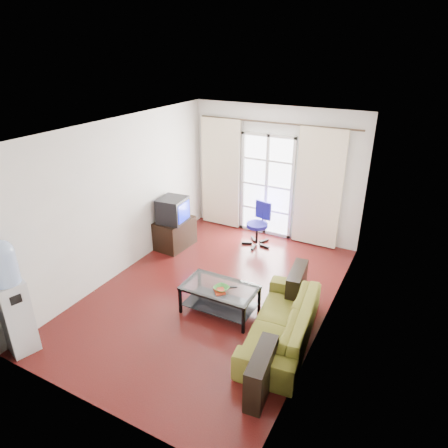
# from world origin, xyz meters

# --- Properties ---
(floor) EXTENTS (5.20, 5.20, 0.00)m
(floor) POSITION_xyz_m (0.00, 0.00, 0.00)
(floor) COLOR #561714
(floor) RESTS_ON ground
(ceiling) EXTENTS (5.20, 5.20, 0.00)m
(ceiling) POSITION_xyz_m (0.00, 0.00, 2.70)
(ceiling) COLOR white
(ceiling) RESTS_ON wall_back
(wall_back) EXTENTS (3.60, 0.02, 2.70)m
(wall_back) POSITION_xyz_m (0.00, 2.60, 1.35)
(wall_back) COLOR white
(wall_back) RESTS_ON floor
(wall_front) EXTENTS (3.60, 0.02, 2.70)m
(wall_front) POSITION_xyz_m (0.00, -2.60, 1.35)
(wall_front) COLOR white
(wall_front) RESTS_ON floor
(wall_left) EXTENTS (0.02, 5.20, 2.70)m
(wall_left) POSITION_xyz_m (-1.80, 0.00, 1.35)
(wall_left) COLOR white
(wall_left) RESTS_ON floor
(wall_right) EXTENTS (0.02, 5.20, 2.70)m
(wall_right) POSITION_xyz_m (1.80, 0.00, 1.35)
(wall_right) COLOR white
(wall_right) RESTS_ON floor
(french_door) EXTENTS (1.16, 0.06, 2.15)m
(french_door) POSITION_xyz_m (-0.15, 2.54, 1.07)
(french_door) COLOR white
(french_door) RESTS_ON wall_back
(curtain_rod) EXTENTS (3.30, 0.04, 0.04)m
(curtain_rod) POSITION_xyz_m (0.00, 2.50, 2.38)
(curtain_rod) COLOR #4C3F2D
(curtain_rod) RESTS_ON wall_back
(curtain_left) EXTENTS (0.90, 0.07, 2.35)m
(curtain_left) POSITION_xyz_m (-1.20, 2.48, 1.20)
(curtain_left) COLOR #F6E9C6
(curtain_left) RESTS_ON curtain_rod
(curtain_right) EXTENTS (0.90, 0.07, 2.35)m
(curtain_right) POSITION_xyz_m (0.95, 2.48, 1.20)
(curtain_right) COLOR #F6E9C6
(curtain_right) RESTS_ON curtain_rod
(radiator) EXTENTS (0.64, 0.12, 0.64)m
(radiator) POSITION_xyz_m (0.80, 2.50, 0.33)
(radiator) COLOR #979699
(radiator) RESTS_ON floor
(sofa) EXTENTS (2.14, 1.23, 0.57)m
(sofa) POSITION_xyz_m (1.38, -0.53, 0.29)
(sofa) COLOR olive
(sofa) RESTS_ON floor
(coffee_table) EXTENTS (1.12, 0.65, 0.45)m
(coffee_table) POSITION_xyz_m (0.33, -0.39, 0.29)
(coffee_table) COLOR silver
(coffee_table) RESTS_ON floor
(bowl) EXTENTS (0.31, 0.31, 0.05)m
(bowl) POSITION_xyz_m (0.40, -0.46, 0.48)
(bowl) COLOR #328530
(bowl) RESTS_ON coffee_table
(book) EXTENTS (0.35, 0.35, 0.02)m
(book) POSITION_xyz_m (0.34, -0.56, 0.46)
(book) COLOR #B31634
(book) RESTS_ON coffee_table
(remote) EXTENTS (0.14, 0.11, 0.02)m
(remote) POSITION_xyz_m (0.51, -0.32, 0.46)
(remote) COLOR black
(remote) RESTS_ON coffee_table
(tv_stand) EXTENTS (0.57, 0.82, 0.58)m
(tv_stand) POSITION_xyz_m (-1.51, 1.11, 0.29)
(tv_stand) COLOR black
(tv_stand) RESTS_ON floor
(crt_tv) EXTENTS (0.57, 0.57, 0.49)m
(crt_tv) POSITION_xyz_m (-1.51, 1.04, 0.82)
(crt_tv) COLOR black
(crt_tv) RESTS_ON tv_stand
(task_chair) EXTENTS (0.72, 0.72, 0.89)m
(task_chair) POSITION_xyz_m (-0.07, 1.97, 0.26)
(task_chair) COLOR black
(task_chair) RESTS_ON floor
(water_cooler) EXTENTS (0.42, 0.42, 1.63)m
(water_cooler) POSITION_xyz_m (-1.60, -2.35, 0.86)
(water_cooler) COLOR silver
(water_cooler) RESTS_ON floor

